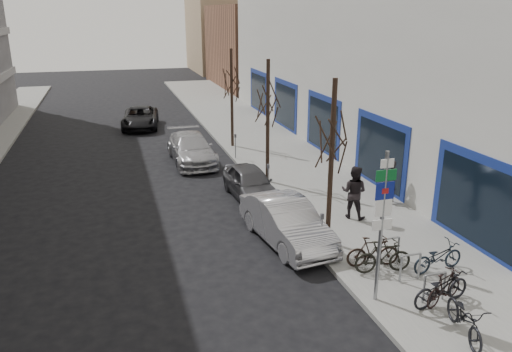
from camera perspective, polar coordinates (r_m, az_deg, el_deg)
ground at (r=13.09m, az=3.83°, el=-15.99°), size 120.00×120.00×0.00m
sidewalk_east at (r=22.97m, az=5.82°, el=-0.33°), size 5.00×70.00×0.15m
commercial_building at (r=33.51m, az=22.73°, el=12.86°), size 20.00×32.00×10.00m
brick_building_far at (r=52.98m, az=2.23°, el=14.61°), size 12.00×14.00×8.00m
tan_building_far at (r=67.45m, az=-1.56°, el=15.82°), size 13.00×12.00×9.00m
highway_sign_pole at (r=12.85m, az=14.22°, el=-4.74°), size 0.55×0.10×4.20m
bike_rack at (r=14.78m, az=17.24°, el=-9.59°), size 0.66×2.26×0.83m
tree_near at (r=15.42m, az=8.80°, el=5.86°), size 1.80×1.80×5.50m
tree_mid at (r=21.37m, az=1.38°, el=9.50°), size 1.80×1.80×5.50m
tree_far at (r=27.58m, az=-2.82°, el=11.46°), size 1.80×1.80×5.50m
meter_front at (r=15.80m, az=7.52°, el=-5.97°), size 0.10×0.08×1.27m
meter_mid at (r=20.59m, az=1.39°, el=0.03°), size 0.10×0.08×1.27m
meter_back at (r=25.67m, az=-2.36°, el=3.71°), size 0.10×0.08×1.27m
bike_near_left at (r=12.88m, az=22.82°, el=-14.47°), size 0.97×1.88×1.10m
bike_near_right at (r=14.04m, az=20.74°, el=-11.76°), size 1.58×0.99×0.92m
bike_mid_curb at (r=15.54m, az=20.11°, el=-8.43°), size 1.75×0.70×1.04m
bike_mid_inner at (r=14.98m, az=14.32°, el=-8.89°), size 1.76×0.74×1.03m
bike_far_curb at (r=13.91m, az=20.44°, el=-11.61°), size 1.85×0.83×1.09m
bike_far_inner at (r=15.27m, az=13.22°, el=-8.38°), size 1.67×0.73×0.98m
parked_car_front at (r=16.60m, az=3.48°, el=-5.26°), size 2.15×4.67×1.48m
parked_car_mid at (r=20.52m, az=-0.66°, el=-0.78°), size 1.74×3.97×1.33m
parked_car_back at (r=25.67m, az=-7.39°, el=3.12°), size 2.12×5.02×1.44m
lane_car at (r=34.22m, az=-13.08°, el=6.53°), size 2.83×5.11×1.35m
pedestrian_near at (r=20.30m, az=15.07°, el=-0.60°), size 0.70×0.54×1.73m
pedestrian_far at (r=18.44m, az=11.12°, el=-1.78°), size 0.88×0.87×1.99m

